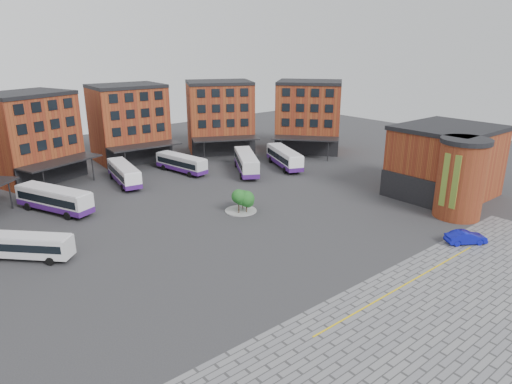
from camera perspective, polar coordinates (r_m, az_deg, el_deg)
ground at (r=53.60m, az=4.34°, el=-6.38°), size 160.00×160.00×0.00m
paving_zone at (r=44.36m, az=27.16°, el=-14.19°), size 50.00×22.00×0.02m
yellow_line at (r=47.28m, az=18.22°, el=-10.87°), size 26.00×0.15×0.02m
main_building at (r=80.12m, az=-17.62°, el=6.60°), size 94.14×42.48×14.60m
east_building at (r=72.41m, az=22.84°, el=3.25°), size 17.40×15.40×10.60m
tree_island at (r=62.32m, az=-1.59°, el=-0.90°), size 4.40×4.40×3.46m
bus_a at (r=54.89m, az=-26.84°, el=-5.92°), size 8.52×8.74×2.81m
bus_b at (r=68.07m, az=-23.92°, el=-0.82°), size 7.32×12.25×3.42m
bus_c at (r=77.76m, az=-16.17°, el=2.26°), size 4.65×11.93×3.28m
bus_d at (r=82.41m, az=-9.32°, el=3.57°), size 4.42×11.32×3.11m
bus_e at (r=81.08m, az=-1.23°, el=3.74°), size 8.90×12.24×3.53m
bus_f at (r=84.91m, az=3.56°, el=4.34°), size 7.19×12.30×3.42m
blue_car at (r=58.34m, az=24.76°, el=-5.18°), size 4.80×3.89×1.54m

